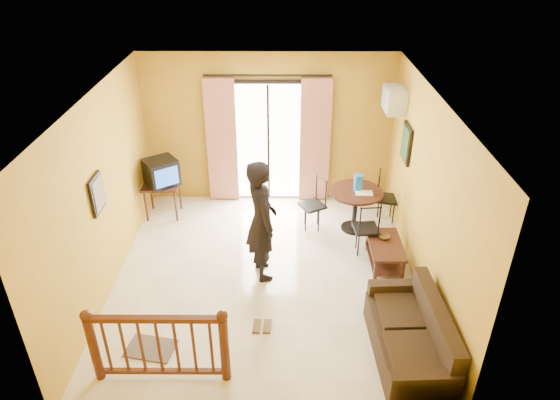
{
  "coord_description": "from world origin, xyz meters",
  "views": [
    {
      "loc": [
        0.26,
        -6.0,
        4.78
      ],
      "look_at": [
        0.22,
        0.2,
        1.24
      ],
      "focal_mm": 32.0,
      "sensor_mm": 36.0,
      "label": 1
    }
  ],
  "objects_px": {
    "television": "(161,172)",
    "coffee_table": "(385,251)",
    "dining_table": "(356,199)",
    "sofa": "(413,339)",
    "standing_person": "(261,221)"
  },
  "relations": [
    {
      "from": "sofa",
      "to": "coffee_table",
      "type": "bearing_deg",
      "value": 87.82
    },
    {
      "from": "television",
      "to": "standing_person",
      "type": "height_order",
      "value": "standing_person"
    },
    {
      "from": "coffee_table",
      "to": "dining_table",
      "type": "bearing_deg",
      "value": 108.05
    },
    {
      "from": "dining_table",
      "to": "coffee_table",
      "type": "distance_m",
      "value": 1.15
    },
    {
      "from": "television",
      "to": "sofa",
      "type": "height_order",
      "value": "television"
    },
    {
      "from": "coffee_table",
      "to": "sofa",
      "type": "bearing_deg",
      "value": -89.93
    },
    {
      "from": "television",
      "to": "coffee_table",
      "type": "height_order",
      "value": "television"
    },
    {
      "from": "standing_person",
      "to": "television",
      "type": "bearing_deg",
      "value": 30.43
    },
    {
      "from": "dining_table",
      "to": "sofa",
      "type": "xyz_separation_m",
      "value": [
        0.34,
        -2.93,
        -0.29
      ]
    },
    {
      "from": "sofa",
      "to": "standing_person",
      "type": "bearing_deg",
      "value": 136.42
    },
    {
      "from": "television",
      "to": "sofa",
      "type": "bearing_deg",
      "value": -77.49
    },
    {
      "from": "television",
      "to": "coffee_table",
      "type": "relative_size",
      "value": 0.77
    },
    {
      "from": "television",
      "to": "coffee_table",
      "type": "bearing_deg",
      "value": -57.19
    },
    {
      "from": "dining_table",
      "to": "coffee_table",
      "type": "bearing_deg",
      "value": -71.95
    },
    {
      "from": "dining_table",
      "to": "standing_person",
      "type": "xyz_separation_m",
      "value": [
        -1.55,
        -1.26,
        0.35
      ]
    }
  ]
}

